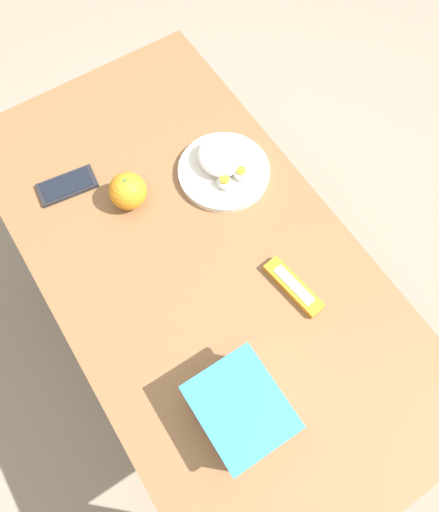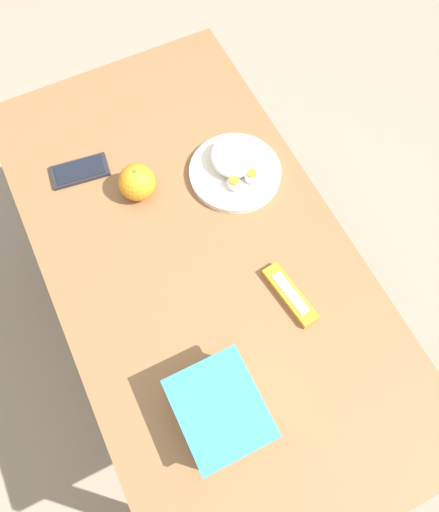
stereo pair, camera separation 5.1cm
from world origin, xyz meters
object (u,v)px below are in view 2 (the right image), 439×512
orange_fruit (137,182)px  candy_bar (290,295)px  rice_plate (234,168)px  cell_phone (80,171)px  food_container (220,412)px

orange_fruit → candy_bar: size_ratio=0.56×
rice_plate → cell_phone: (0.16, 0.33, -0.02)m
food_container → cell_phone: (0.65, 0.05, -0.04)m
food_container → cell_phone: size_ratio=1.26×
orange_fruit → cell_phone: bearing=43.1°
rice_plate → candy_bar: (-0.33, 0.03, -0.01)m
orange_fruit → rice_plate: orange_fruit is taller
orange_fruit → candy_bar: 0.43m
food_container → orange_fruit: bearing=-5.7°
rice_plate → candy_bar: size_ratio=1.41×
food_container → orange_fruit: food_container is taller
rice_plate → candy_bar: rice_plate is taller
food_container → candy_bar: (0.15, -0.24, -0.03)m
food_container → cell_phone: food_container is taller
orange_fruit → rice_plate: bearing=-102.4°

